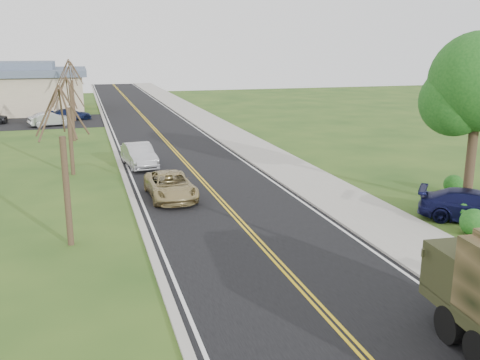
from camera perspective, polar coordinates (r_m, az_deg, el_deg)
name	(u,v)px	position (r m, az deg, el deg)	size (l,w,h in m)	color
ground	(364,356)	(14.16, 13.11, -17.85)	(160.00, 160.00, 0.00)	#244517
road	(152,127)	(51.25, -9.34, 5.64)	(8.00, 120.00, 0.01)	black
curb_right	(195,124)	(51.91, -4.78, 5.95)	(0.30, 120.00, 0.12)	#9E998E
sidewalk_right	(213,124)	(52.29, -2.89, 6.03)	(3.20, 120.00, 0.10)	#9E998E
curb_left	(107,128)	(50.90, -14.00, 5.40)	(0.30, 120.00, 0.10)	#9E998E
leafy_tree	(478,89)	(26.73, 24.08, 8.81)	(4.83, 4.50, 8.10)	#38281C
bare_tree_a	(66,178)	(20.89, -18.11, 0.18)	(1.93, 2.26, 6.08)	#38281C
bare_tree_b	(70,133)	(32.71, -17.67, 4.79)	(1.83, 2.14, 5.73)	#38281C
bare_tree_c	(72,106)	(44.57, -17.51, 7.52)	(2.04, 2.39, 6.42)	#38281C
bare_tree_d	(73,96)	(56.54, -17.38, 8.57)	(1.88, 2.20, 5.91)	#38281C
suv_champagne	(171,186)	(26.83, -7.42, -0.60)	(2.14, 4.64, 1.29)	tan
sedan_silver	(139,155)	(34.15, -10.71, 2.61)	(1.55, 4.44, 1.46)	#ADAEB2
pickup_navy	(476,207)	(25.18, 23.84, -2.60)	(1.92, 4.72, 1.37)	#0E1034
lot_car_silver	(51,119)	(53.87, -19.55, 6.13)	(1.40, 4.02, 1.32)	#A3A4A8
lot_car_navy	(71,114)	(57.55, -17.62, 6.68)	(1.68, 4.14, 1.20)	#0F1737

